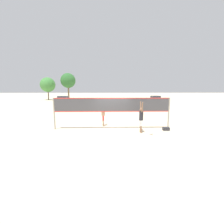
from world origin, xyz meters
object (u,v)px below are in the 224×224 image
at_px(gear_bag, 166,129).
at_px(tree_left_cluster, 48,85).
at_px(volleyball_net, 112,106).
at_px(player_blocker, 103,112).
at_px(volleyball, 151,133).
at_px(parked_car_near, 64,99).
at_px(player_spiker, 141,116).
at_px(tree_right_cluster, 68,81).
at_px(parked_car_mid, 156,99).

height_order(gear_bag, tree_left_cluster, tree_left_cluster).
height_order(volleyball_net, player_blocker, volleyball_net).
relative_size(volleyball, parked_car_near, 0.05).
xyz_separation_m(player_blocker, volleyball, (3.31, -2.50, -1.02)).
height_order(player_blocker, parked_car_near, player_blocker).
relative_size(volleyball, tree_left_cluster, 0.04).
bearing_deg(player_blocker, player_spiker, 53.93).
bearing_deg(gear_bag, player_spiker, -165.77).
bearing_deg(volleyball_net, player_blocker, 126.39).
bearing_deg(tree_right_cluster, player_blocker, -70.09).
distance_m(volleyball, parked_car_mid, 26.85).
bearing_deg(parked_car_mid, tree_right_cluster, 164.78).
bearing_deg(player_spiker, tree_left_cluster, 30.65).
bearing_deg(tree_left_cluster, volleyball_net, -61.33).
bearing_deg(parked_car_near, volleyball, -55.53).
bearing_deg(player_blocker, gear_bag, 72.72).
xyz_separation_m(gear_bag, parked_car_mid, (7.05, 24.44, 0.53)).
xyz_separation_m(volleyball, parked_car_near, (-13.13, 25.10, 0.53)).
distance_m(volleyball_net, player_spiker, 2.34).
height_order(volleyball, gear_bag, volleyball).
relative_size(volleyball_net, tree_left_cluster, 1.44).
xyz_separation_m(player_spiker, player_blocker, (-2.72, 1.98, -0.02)).
distance_m(player_spiker, tree_left_cluster, 36.96).
xyz_separation_m(player_spiker, parked_car_mid, (9.06, 24.95, -0.52)).
xyz_separation_m(volleyball_net, player_blocker, (-0.70, 0.96, -0.62)).
bearing_deg(player_blocker, tree_right_cluster, -160.09).
xyz_separation_m(player_spiker, volleyball, (0.59, -0.52, -1.04)).
bearing_deg(player_blocker, parked_car_near, -156.52).
xyz_separation_m(gear_bag, tree_right_cluster, (-14.55, 28.59, 4.98)).
bearing_deg(tree_right_cluster, volleyball, -66.08).
relative_size(gear_bag, tree_right_cluster, 0.07).
xyz_separation_m(player_blocker, tree_right_cluster, (-9.82, 27.12, 3.96)).
distance_m(volleyball, gear_bag, 1.75).
relative_size(player_blocker, volleyball, 9.30).
xyz_separation_m(volleyball_net, parked_car_mid, (11.07, 23.93, -1.12)).
xyz_separation_m(tree_left_cluster, tree_right_cluster, (6.24, -2.60, 0.97)).
relative_size(parked_car_mid, tree_left_cluster, 0.73).
xyz_separation_m(volleyball_net, volleyball, (2.61, -1.54, -1.64)).
bearing_deg(player_blocker, volleyball_net, 36.39).
bearing_deg(parked_car_mid, tree_left_cluster, 162.04).
xyz_separation_m(volleyball, gear_bag, (1.41, 1.03, -0.00)).
xyz_separation_m(player_blocker, parked_car_near, (-9.82, 22.60, -0.49)).
bearing_deg(tree_left_cluster, parked_car_mid, -13.61).
distance_m(parked_car_near, tree_left_cluster, 10.09).
relative_size(gear_bag, tree_left_cluster, 0.07).
distance_m(volleyball_net, player_blocker, 1.34).
relative_size(volleyball_net, parked_car_mid, 1.97).
relative_size(player_spiker, player_blocker, 1.02).
xyz_separation_m(player_spiker, tree_left_cluster, (-18.79, 31.70, 2.96)).
bearing_deg(parked_car_near, volleyball_net, -59.08).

